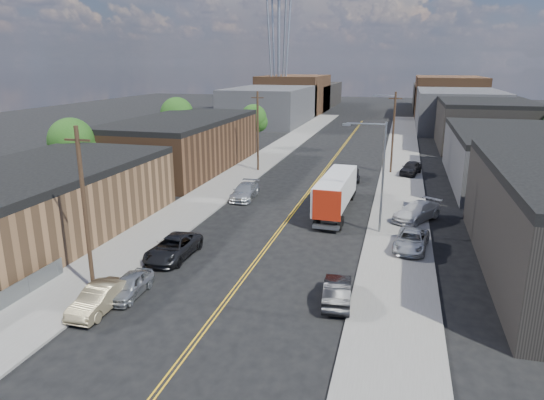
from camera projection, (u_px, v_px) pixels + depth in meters
The scene contains 32 objects.
ground at pixel (338, 154), 73.81m from camera, with size 260.00×260.00×0.00m, color black.
centerline at pixel (322, 175), 59.87m from camera, with size 0.32×120.00×0.01m, color gold.
sidewalk_left at pixel (248, 170), 62.21m from camera, with size 5.00×140.00×0.15m, color slate.
sidewalk_right at pixel (401, 179), 57.49m from camera, with size 5.00×140.00×0.15m, color slate.
warehouse_tan at pixel (43, 200), 38.49m from camera, with size 12.00×22.00×5.60m.
warehouse_brown at pixel (183, 143), 62.52m from camera, with size 12.00×26.00×6.60m.
industrial_right_b at pixel (517, 158), 54.50m from camera, with size 14.00×24.00×6.10m.
industrial_right_c at pixel (484, 124), 78.46m from camera, with size 14.00×22.00×7.60m.
skyline_left_a at pixel (271, 105), 110.22m from camera, with size 16.00×30.00×8.00m, color #343436.
skyline_right_a at pixel (457, 110), 100.27m from camera, with size 16.00×30.00×8.00m, color #343436.
skyline_left_b at pixel (295, 94), 133.18m from camera, with size 16.00×26.00×10.00m, color #513420.
skyline_right_b at pixel (448, 97), 123.23m from camera, with size 16.00×26.00×10.00m, color #513420.
skyline_left_c at pixel (308, 95), 152.18m from camera, with size 16.00×40.00×7.00m, color black.
skyline_right_c at pixel (442, 98), 142.23m from camera, with size 16.00×40.00×7.00m, color black.
streetlight_near at pixel (378, 169), 37.94m from camera, with size 3.39×0.25×9.00m.
streetlight_far at pixel (391, 120), 70.47m from camera, with size 3.39×0.25×9.00m.
utility_pole_left_near at pixel (85, 210), 27.98m from camera, with size 1.60×0.26×10.00m.
utility_pole_left_far at pixel (258, 131), 60.51m from camera, with size 1.60×0.26×10.00m.
utility_pole_right at pixel (393, 132), 59.22m from camera, with size 1.60×0.26×10.00m.
tree_left_near at pixel (72, 144), 50.47m from camera, with size 4.85×4.76×7.91m.
tree_left_mid at pixel (177, 116), 73.62m from camera, with size 5.10×5.04×8.37m.
tree_left_far at pixel (254, 119), 77.89m from camera, with size 4.35×4.20×6.97m.
semi_truck at pixel (338, 189), 45.09m from camera, with size 2.69×13.64×3.55m.
car_left_a at pixel (130, 285), 28.58m from camera, with size 1.59×3.94×1.34m, color #9FA3A4.
car_left_b at pixel (99, 298), 26.88m from camera, with size 1.54×4.41×1.45m, color #837556.
car_left_c at pixel (173, 248), 34.16m from camera, with size 2.52×5.47×1.52m, color black.
car_left_d at pixel (245, 191), 49.08m from camera, with size 2.15×5.30×1.54m, color #AAADAF.
car_right_oncoming at pixel (337, 291), 27.78m from camera, with size 1.53×4.39×1.45m, color black.
car_right_lot_a at pixel (411, 240), 35.39m from camera, with size 2.24×4.85×1.35m, color #B2B6B8.
car_right_lot_b at pixel (417, 211), 41.96m from camera, with size 2.18×5.37×1.56m, color silver.
car_right_lot_c at pixel (411, 168), 59.22m from camera, with size 1.89×4.69×1.60m, color black.
car_ahead_truck at pixel (349, 174), 56.90m from camera, with size 2.41×5.23×1.45m, color black.
Camera 1 is at (9.17, -13.06, 13.33)m, focal length 32.00 mm.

